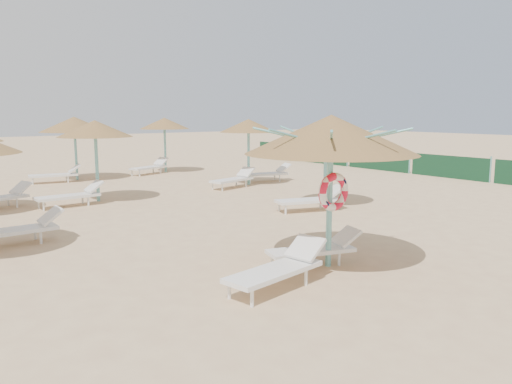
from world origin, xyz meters
TOP-DOWN VIEW (x-y plane):
  - ground at (0.00, 0.00)m, footprint 120.00×120.00m
  - main_palapa at (0.40, -0.06)m, footprint 3.18×3.18m
  - lounger_main_a at (-1.10, -0.43)m, footprint 2.07×0.94m
  - lounger_main_b at (0.30, 0.15)m, footprint 1.89×1.04m
  - palapa_field at (-0.70, 10.58)m, footprint 15.44×13.59m
  - windbreak_fence at (14.00, 9.96)m, footprint 0.08×19.84m

SIDE VIEW (x-z plane):
  - ground at x=0.00m, z-range 0.00..0.00m
  - lounger_main_b at x=0.30m, z-range -0.02..0.64m
  - lounger_main_a at x=-1.10m, z-range -0.02..0.71m
  - windbreak_fence at x=14.00m, z-range -0.05..1.05m
  - palapa_field at x=-0.70m, z-range 0.94..3.66m
  - main_palapa at x=0.40m, z-range 1.05..3.90m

